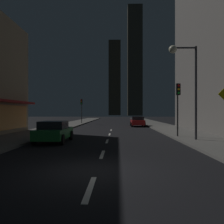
{
  "coord_description": "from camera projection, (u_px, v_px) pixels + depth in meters",
  "views": [
    {
      "loc": [
        0.74,
        -8.37,
        2.06
      ],
      "look_at": [
        0.0,
        23.16,
        2.08
      ],
      "focal_mm": 38.23,
      "sensor_mm": 36.0,
      "label": 1
    }
  ],
  "objects": [
    {
      "name": "ground_plane",
      "position": [
        113.0,
        125.0,
        40.37
      ],
      "size": [
        78.0,
        136.0,
        0.1
      ],
      "primitive_type": "cube",
      "color": "black"
    },
    {
      "name": "sidewalk_right",
      "position": [
        155.0,
        124.0,
        40.21
      ],
      "size": [
        4.0,
        76.0,
        0.15
      ],
      "primitive_type": "cube",
      "color": "#605E59",
      "rests_on": "ground"
    },
    {
      "name": "sidewalk_left",
      "position": [
        72.0,
        124.0,
        40.54
      ],
      "size": [
        4.0,
        76.0,
        0.15
      ],
      "primitive_type": "cube",
      "color": "#605E59",
      "rests_on": "ground"
    },
    {
      "name": "lane_marking_center",
      "position": [
        107.0,
        141.0,
        16.78
      ],
      "size": [
        0.16,
        23.0,
        0.01
      ],
      "color": "silver",
      "rests_on": "ground"
    },
    {
      "name": "skyscraper_distant_tall",
      "position": [
        115.0,
        78.0,
        165.52
      ],
      "size": [
        8.23,
        6.4,
        51.58
      ],
      "primitive_type": "cube",
      "color": "#302E24",
      "rests_on": "ground"
    },
    {
      "name": "skyscraper_distant_mid",
      "position": [
        135.0,
        61.0,
        144.96
      ],
      "size": [
        8.77,
        8.39,
        66.3
      ],
      "primitive_type": "cube",
      "color": "#38352A",
      "rests_on": "ground"
    },
    {
      "name": "car_parked_near",
      "position": [
        54.0,
        131.0,
        16.24
      ],
      "size": [
        1.98,
        4.24,
        1.45
      ],
      "color": "#1E722D",
      "rests_on": "ground"
    },
    {
      "name": "car_parked_far",
      "position": [
        137.0,
        121.0,
        34.18
      ],
      "size": [
        1.98,
        4.24,
        1.45
      ],
      "color": "#B21919",
      "rests_on": "ground"
    },
    {
      "name": "fire_hydrant_far_left",
      "position": [
        66.0,
        125.0,
        30.42
      ],
      "size": [
        0.42,
        0.3,
        0.65
      ],
      "color": "#B2B2B2",
      "rests_on": "sidewalk_left"
    },
    {
      "name": "traffic_light_near_right",
      "position": [
        178.0,
        98.0,
        18.74
      ],
      "size": [
        0.32,
        0.48,
        4.2
      ],
      "color": "#2D2D2D",
      "rests_on": "sidewalk_right"
    },
    {
      "name": "traffic_light_far_left",
      "position": [
        82.0,
        106.0,
        41.16
      ],
      "size": [
        0.32,
        0.48,
        4.2
      ],
      "color": "#2D2D2D",
      "rests_on": "sidewalk_left"
    },
    {
      "name": "street_lamp_right",
      "position": [
        184.0,
        69.0,
        16.6
      ],
      "size": [
        1.96,
        0.56,
        6.58
      ],
      "color": "#38383D",
      "rests_on": "sidewalk_right"
    }
  ]
}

